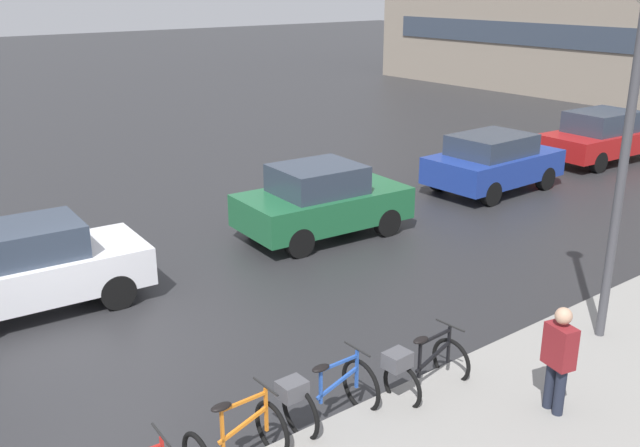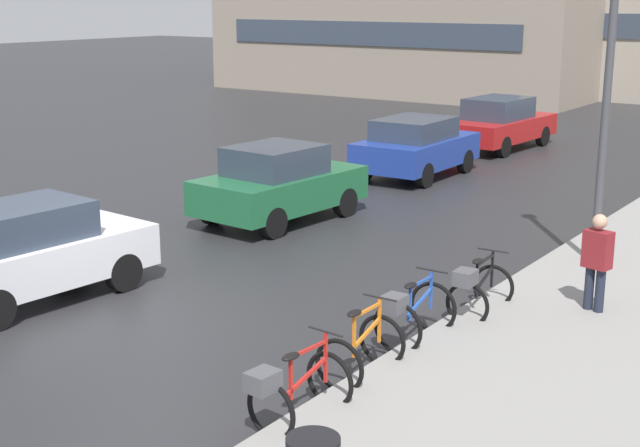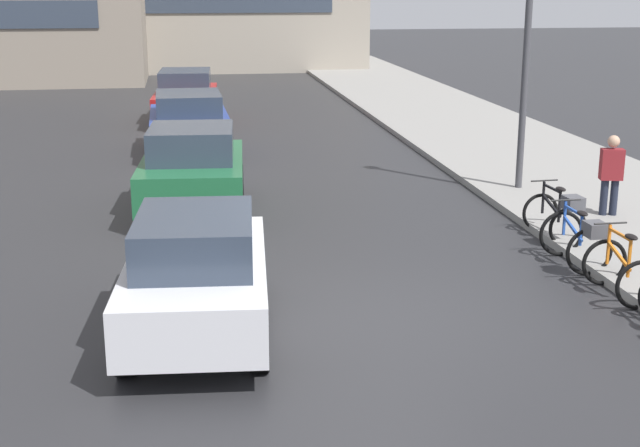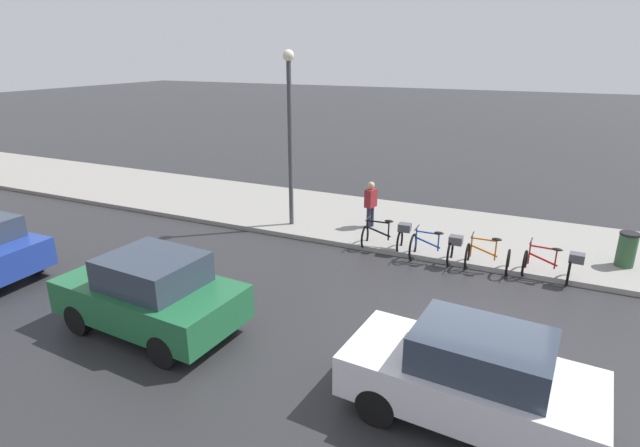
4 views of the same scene
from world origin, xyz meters
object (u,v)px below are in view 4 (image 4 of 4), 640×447
Objects in this scene: bicycle_third at (436,247)px; trash_bin at (626,252)px; bicycle_second at (487,258)px; streetlamp at (290,124)px; bicycle_farthest at (388,235)px; pedestrian at (371,204)px; car_green at (151,293)px; car_white at (471,377)px; bicycle_nearest at (554,264)px.

trash_bin reaches higher than bicycle_third.
streetlamp is at bearing 81.97° from bicycle_second.
bicycle_farthest is 1.81m from pedestrian.
bicycle_third is at bearing -37.90° from car_green.
bicycle_farthest is (0.29, 1.46, 0.00)m from bicycle_third.
streetlamp is at bearing 3.16° from car_green.
trash_bin is (1.62, -4.57, 0.05)m from bicycle_third.
pedestrian is at bearing 55.51° from bicycle_third.
bicycle_farthest is 6.18m from trash_bin.
bicycle_third is at bearing 17.08° from car_white.
car_green is at bearing 153.32° from bicycle_farthest.
bicycle_nearest is at bearing -106.49° from pedestrian.
bicycle_third is 0.34× the size of car_green.
bicycle_nearest is at bearing -10.22° from car_white.
trash_bin is (7.49, -2.77, -0.27)m from car_white.
trash_bin reaches higher than bicycle_second.
bicycle_nearest is at bearing 131.56° from trash_bin.
bicycle_nearest is 9.51m from car_green.
car_white is at bearing -90.46° from car_green.
car_green is 11.77m from trash_bin.
trash_bin is at bearing -48.44° from bicycle_nearest.
streetlamp is (0.79, 7.79, 2.89)m from bicycle_nearest.
pedestrian reaches higher than trash_bin.
bicycle_farthest is at bearing 102.40° from trash_bin.
bicycle_second is 0.28× the size of car_white.
trash_bin is (0.71, -9.48, -2.83)m from streetlamp.
bicycle_nearest is 5.63m from pedestrian.
pedestrian reaches higher than bicycle_nearest.
bicycle_third is 5.76m from streetlamp.
trash_bin is at bearing -50.75° from car_green.
bicycle_farthest is 6.85m from car_green.
bicycle_nearest is 8.35m from streetlamp.
streetlamp is at bearing 94.26° from trash_bin.
bicycle_second is 1.33m from bicycle_third.
bicycle_nearest is 1.03× the size of bicycle_third.
streetlamp is (0.91, 4.91, 2.88)m from bicycle_third.
car_white is 6.34m from car_green.
streetlamp is (0.88, 6.23, 2.97)m from bicycle_second.
bicycle_second is 0.78× the size of bicycle_farthest.
car_green reaches higher than pedestrian.
bicycle_third is 3.06m from pedestrian.
streetlamp is at bearing 79.76° from bicycle_farthest.
car_white reaches higher than bicycle_farthest.
bicycle_nearest is 2.26m from trash_bin.
pedestrian is at bearing 73.51° from bicycle_nearest.
car_white is (-6.00, 1.08, 0.33)m from bicycle_nearest.
car_green is at bearing 135.01° from bicycle_second.
car_green is 2.41× the size of pedestrian.
bicycle_nearest is 0.35× the size of car_green.
bicycle_farthest is at bearing 87.77° from bicycle_nearest.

